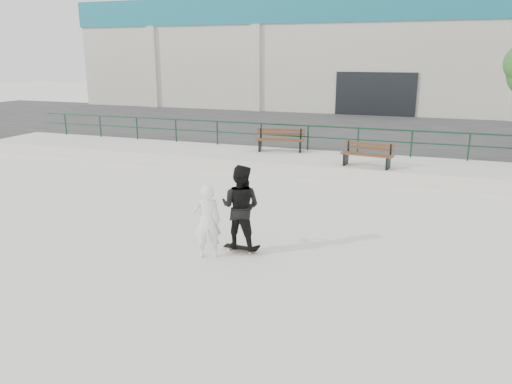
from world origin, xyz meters
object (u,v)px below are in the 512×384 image
at_px(bench_right, 367,155).
at_px(seated_skater, 207,221).
at_px(skateboard, 241,248).
at_px(bench_left, 280,140).
at_px(standing_skater, 240,207).

relative_size(bench_right, seated_skater, 1.14).
relative_size(bench_right, skateboard, 2.32).
height_order(bench_left, standing_skater, standing_skater).
distance_m(bench_right, standing_skater, 7.73).
distance_m(bench_right, seated_skater, 8.39).
bearing_deg(bench_right, standing_skater, -95.12).
bearing_deg(skateboard, bench_left, 105.12).
bearing_deg(skateboard, standing_skater, 0.00).
bearing_deg(skateboard, bench_right, 80.32).
bearing_deg(bench_right, seated_skater, -98.02).
bearing_deg(standing_skater, seated_skater, 46.68).
bearing_deg(bench_left, seated_skater, -93.79).
height_order(bench_right, standing_skater, standing_skater).
xyz_separation_m(bench_left, bench_right, (3.68, -1.70, -0.04)).
height_order(skateboard, seated_skater, seated_skater).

